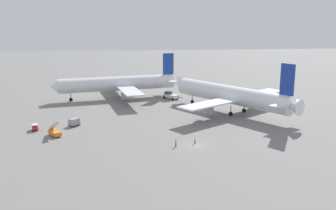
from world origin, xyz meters
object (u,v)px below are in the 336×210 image
object	(u,v)px
pushback_tug	(171,96)
ground_crew_wing_walker_right	(195,140)
gse_stair_truck_yellow	(55,132)
airliner_at_gate_left	(119,84)
gse_baggage_cart_trailing	(35,127)
ground_crew_marshaller_foreground	(176,143)
gse_container_dolly_flat	(74,122)
airliner_being_pushed	(231,95)

from	to	relation	value
pushback_tug	ground_crew_wing_walker_right	bearing A→B (deg)	-90.86
gse_stair_truck_yellow	airliner_at_gate_left	bearing A→B (deg)	70.71
gse_stair_truck_yellow	ground_crew_wing_walker_right	xyz separation A→B (m)	(35.42, -10.53, -0.19)
airliner_at_gate_left	gse_baggage_cart_trailing	size ratio (longest dim) A/B	16.55
gse_stair_truck_yellow	ground_crew_marshaller_foreground	bearing A→B (deg)	-22.16
gse_container_dolly_flat	ground_crew_wing_walker_right	distance (m)	37.13
gse_stair_truck_yellow	ground_crew_marshaller_foreground	size ratio (longest dim) A/B	2.78
pushback_tug	ground_crew_marshaller_foreground	xyz separation A→B (m)	(-5.86, -56.01, -0.33)
gse_container_dolly_flat	gse_stair_truck_yellow	world-z (taller)	gse_stair_truck_yellow
pushback_tug	gse_baggage_cart_trailing	world-z (taller)	pushback_tug
pushback_tug	gse_stair_truck_yellow	distance (m)	56.72
airliner_being_pushed	gse_container_dolly_flat	size ratio (longest dim) A/B	11.51
ground_crew_wing_walker_right	gse_baggage_cart_trailing	bearing A→B (deg)	158.50
gse_baggage_cart_trailing	ground_crew_marshaller_foreground	distance (m)	41.01
airliner_being_pushed	pushback_tug	xyz separation A→B (m)	(-16.92, 24.49, -4.58)
airliner_being_pushed	pushback_tug	size ratio (longest dim) A/B	5.33
airliner_at_gate_left	airliner_being_pushed	bearing A→B (deg)	-37.24
gse_container_dolly_flat	ground_crew_marshaller_foreground	xyz separation A→B (m)	(26.48, -21.45, -0.26)
gse_container_dolly_flat	ground_crew_wing_walker_right	xyz separation A→B (m)	(31.53, -19.61, -0.34)
airliner_being_pushed	ground_crew_marshaller_foreground	size ratio (longest dim) A/B	25.27
airliner_being_pushed	gse_stair_truck_yellow	size ratio (longest dim) A/B	9.09
airliner_at_gate_left	ground_crew_marshaller_foreground	world-z (taller)	airliner_at_gate_left
airliner_at_gate_left	ground_crew_wing_walker_right	distance (m)	60.81
gse_baggage_cart_trailing	ground_crew_marshaller_foreground	world-z (taller)	ground_crew_marshaller_foreground
gse_container_dolly_flat	ground_crew_marshaller_foreground	size ratio (longest dim) A/B	2.20
ground_crew_marshaller_foreground	ground_crew_wing_walker_right	xyz separation A→B (m)	(5.05, 1.84, -0.08)
gse_container_dolly_flat	ground_crew_wing_walker_right	bearing A→B (deg)	-31.88
pushback_tug	gse_stair_truck_yellow	size ratio (longest dim) A/B	1.71
gse_baggage_cart_trailing	pushback_tug	bearing A→B (deg)	41.54
airliner_being_pushed	ground_crew_wing_walker_right	bearing A→B (deg)	-120.86
ground_crew_marshaller_foreground	pushback_tug	bearing A→B (deg)	84.03
airliner_being_pushed	ground_crew_marshaller_foreground	xyz separation A→B (m)	(-22.78, -31.52, -4.91)
pushback_tug	gse_baggage_cart_trailing	xyz separation A→B (m)	(-42.57, -37.72, -0.38)
pushback_tug	gse_container_dolly_flat	distance (m)	47.33
airliner_being_pushed	gse_stair_truck_yellow	world-z (taller)	airliner_being_pushed
gse_stair_truck_yellow	ground_crew_marshaller_foreground	xyz separation A→B (m)	(30.37, -12.37, -0.11)
ground_crew_marshaller_foreground	gse_stair_truck_yellow	bearing A→B (deg)	157.84
airliner_at_gate_left	ground_crew_marshaller_foreground	distance (m)	61.21
gse_container_dolly_flat	airliner_being_pushed	bearing A→B (deg)	11.55
pushback_tug	gse_container_dolly_flat	bearing A→B (deg)	-133.10
gse_stair_truck_yellow	gse_baggage_cart_trailing	bearing A→B (deg)	136.99
gse_container_dolly_flat	gse_baggage_cart_trailing	bearing A→B (deg)	-162.82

